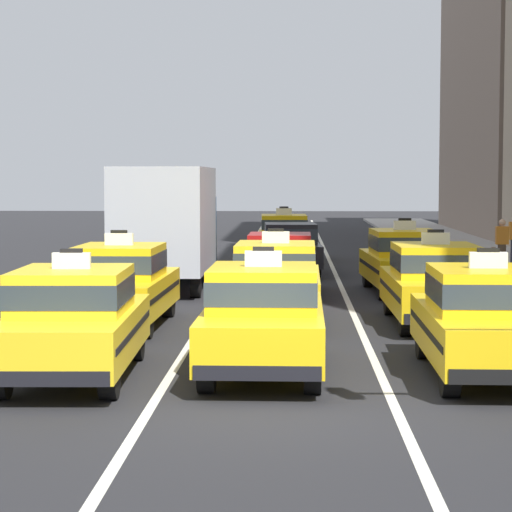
% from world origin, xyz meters
% --- Properties ---
extents(ground_plane, '(160.00, 160.00, 0.00)m').
position_xyz_m(ground_plane, '(0.00, 0.00, 0.00)').
color(ground_plane, '#232326').
extents(lane_stripe_left_center, '(0.14, 80.00, 0.01)m').
position_xyz_m(lane_stripe_left_center, '(-1.60, 20.00, 0.00)').
color(lane_stripe_left_center, silver).
rests_on(lane_stripe_left_center, ground).
extents(lane_stripe_center_right, '(0.14, 80.00, 0.01)m').
position_xyz_m(lane_stripe_center_right, '(1.60, 20.00, 0.00)').
color(lane_stripe_center_right, silver).
rests_on(lane_stripe_center_right, ground).
extents(taxi_left_nearest, '(1.95, 4.61, 1.96)m').
position_xyz_m(taxi_left_nearest, '(-3.01, 2.03, 0.88)').
color(taxi_left_nearest, black).
rests_on(taxi_left_nearest, ground).
extents(taxi_left_second, '(1.91, 4.60, 1.96)m').
position_xyz_m(taxi_left_second, '(-3.20, 7.44, 0.88)').
color(taxi_left_second, black).
rests_on(taxi_left_second, ground).
extents(box_truck_left_third, '(2.31, 6.97, 3.27)m').
position_xyz_m(box_truck_left_third, '(-3.11, 14.99, 1.78)').
color(box_truck_left_third, black).
rests_on(box_truck_left_third, ground).
extents(taxi_center_nearest, '(1.87, 4.58, 1.96)m').
position_xyz_m(taxi_center_nearest, '(-0.19, 2.52, 0.88)').
color(taxi_center_nearest, black).
rests_on(taxi_center_nearest, ground).
extents(taxi_center_second, '(1.88, 4.58, 1.96)m').
position_xyz_m(taxi_center_second, '(-0.09, 8.20, 0.88)').
color(taxi_center_second, black).
rests_on(taxi_center_second, ground).
extents(sedan_center_third, '(1.81, 4.32, 1.58)m').
position_xyz_m(sedan_center_third, '(-0.06, 13.26, 0.85)').
color(sedan_center_third, black).
rests_on(sedan_center_third, ground).
extents(sedan_center_fourth, '(1.96, 4.38, 1.58)m').
position_xyz_m(sedan_center_fourth, '(0.19, 19.21, 0.85)').
color(sedan_center_fourth, black).
rests_on(sedan_center_fourth, ground).
extents(taxi_center_fifth, '(1.95, 4.61, 1.96)m').
position_xyz_m(taxi_center_fifth, '(-0.05, 24.44, 0.88)').
color(taxi_center_fifth, black).
rests_on(taxi_center_fifth, ground).
extents(taxi_right_nearest, '(1.87, 4.58, 1.96)m').
position_xyz_m(taxi_right_nearest, '(3.17, 2.36, 0.88)').
color(taxi_right_nearest, black).
rests_on(taxi_right_nearest, ground).
extents(taxi_right_second, '(1.85, 4.57, 1.96)m').
position_xyz_m(taxi_right_second, '(3.14, 7.91, 0.88)').
color(taxi_right_second, black).
rests_on(taxi_right_second, ground).
extents(taxi_right_third, '(2.02, 4.64, 1.96)m').
position_xyz_m(taxi_right_third, '(3.14, 13.76, 0.88)').
color(taxi_right_third, black).
rests_on(taxi_right_third, ground).
extents(pedestrian_near_crosswalk, '(0.47, 0.24, 1.65)m').
position_xyz_m(pedestrian_near_crosswalk, '(6.34, 17.26, 0.98)').
color(pedestrian_near_crosswalk, '#473828').
rests_on(pedestrian_near_crosswalk, sidewalk_curb).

